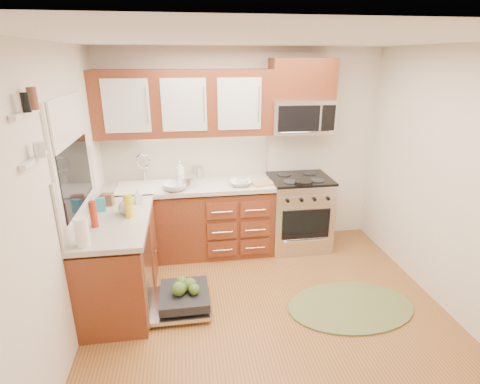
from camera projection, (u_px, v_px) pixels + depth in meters
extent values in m
plane|color=brown|center=(271.00, 319.00, 3.61)|extent=(3.50, 3.50, 0.00)
plane|color=white|center=(281.00, 40.00, 2.76)|extent=(3.50, 3.50, 0.00)
cube|color=silver|center=(243.00, 150.00, 4.81)|extent=(3.50, 0.04, 2.50)
cube|color=silver|center=(375.00, 346.00, 1.56)|extent=(3.50, 0.04, 2.50)
cube|color=silver|center=(58.00, 210.00, 2.94)|extent=(0.04, 3.50, 2.50)
cube|color=silver|center=(461.00, 188.00, 3.43)|extent=(0.04, 3.50, 2.50)
cube|color=#5A2314|center=(190.00, 222.00, 4.71)|extent=(2.05, 0.60, 0.85)
cube|color=#5A2314|center=(119.00, 264.00, 3.75)|extent=(0.60, 1.25, 0.85)
cube|color=#A8A599|center=(188.00, 186.00, 4.54)|extent=(2.07, 0.64, 0.05)
cube|color=#A8A599|center=(115.00, 221.00, 3.59)|extent=(0.64, 1.27, 0.05)
cube|color=#BAB8A7|center=(187.00, 156.00, 4.71)|extent=(2.05, 0.02, 0.57)
cube|color=#BAB8A7|center=(78.00, 192.00, 3.44)|extent=(0.02, 1.25, 0.57)
cube|color=#5A2314|center=(302.00, 79.00, 4.44)|extent=(0.76, 0.35, 0.47)
cube|color=white|center=(69.00, 119.00, 3.19)|extent=(0.02, 0.96, 0.40)
cube|color=white|center=(25.00, 113.00, 2.34)|extent=(0.04, 0.40, 0.03)
cube|color=white|center=(34.00, 160.00, 2.45)|extent=(0.04, 0.40, 0.03)
cylinder|color=black|center=(304.00, 182.00, 4.47)|extent=(0.27, 0.27, 0.04)
cylinder|color=silver|center=(187.00, 182.00, 4.43)|extent=(0.25, 0.25, 0.13)
cube|color=tan|center=(263.00, 184.00, 4.53)|extent=(0.30, 0.23, 0.02)
cylinder|color=silver|center=(198.00, 172.00, 4.72)|extent=(0.12, 0.12, 0.17)
cylinder|color=white|center=(82.00, 232.00, 3.03)|extent=(0.11, 0.11, 0.25)
cylinder|color=yellow|center=(129.00, 206.00, 3.57)|extent=(0.08, 0.08, 0.24)
cylinder|color=#AB260E|center=(93.00, 214.00, 3.37)|extent=(0.08, 0.08, 0.25)
cube|color=brown|center=(107.00, 200.00, 3.88)|extent=(0.13, 0.10, 0.12)
cube|color=#288FBC|center=(101.00, 205.00, 3.73)|extent=(0.10, 0.07, 0.14)
imported|color=#999999|center=(241.00, 183.00, 4.49)|extent=(0.26, 0.26, 0.06)
imported|color=#999999|center=(174.00, 187.00, 4.32)|extent=(0.31, 0.31, 0.09)
imported|color=#999999|center=(242.00, 182.00, 4.44)|extent=(0.17, 0.17, 0.10)
imported|color=#999999|center=(180.00, 173.00, 4.50)|extent=(0.12, 0.12, 0.29)
imported|color=#999999|center=(138.00, 196.00, 3.93)|extent=(0.09, 0.09, 0.17)
imported|color=#999999|center=(126.00, 204.00, 3.67)|extent=(0.19, 0.19, 0.19)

